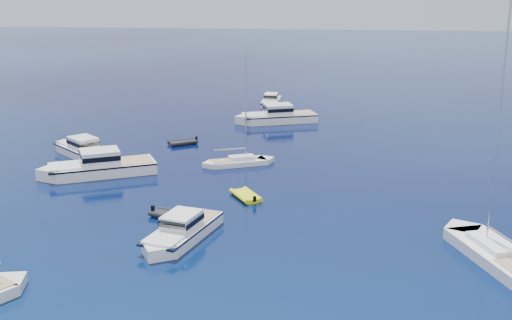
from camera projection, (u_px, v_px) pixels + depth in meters
The scene contains 11 objects.
ground at pixel (226, 320), 37.19m from camera, with size 400.00×400.00×0.00m, color navy.
motor_cruiser_left at pixel (181, 239), 48.40m from camera, with size 2.92×9.53×2.50m, color white, non-canonical shape.
motor_cruiser_centre at pixel (98, 175), 63.93m from camera, with size 3.68×12.02×3.15m, color white, non-canonical shape.
motor_cruiser_far_l at pixel (83, 156), 70.60m from camera, with size 3.07×10.04×2.64m, color silver, non-canonical shape.
motor_cruiser_distant at pixel (276, 122), 86.49m from camera, with size 3.53×11.54×3.03m, color silver, non-canonical shape.
motor_cruiser_horizon at pixel (271, 105), 97.90m from camera, with size 2.48×8.10×2.13m, color white, non-canonical shape.
sailboat_mid_r at pixel (495, 260), 44.97m from camera, with size 3.18×12.23×17.98m, color white, non-canonical shape.
sailboat_centre at pixel (239, 165), 67.24m from camera, with size 2.07×7.98×11.73m, color silver, non-canonical shape.
tender_yellow at pixel (246, 198), 57.31m from camera, with size 2.02×3.70×0.95m, color #E9EF0E, non-canonical shape.
tender_grey_near at pixel (172, 218), 52.74m from camera, with size 1.95×3.54×0.95m, color black, non-canonical shape.
tender_grey_far at pixel (183, 144), 75.29m from camera, with size 1.87×3.36×0.95m, color black, non-canonical shape.
Camera 1 is at (5.47, -32.92, 18.80)m, focal length 46.42 mm.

